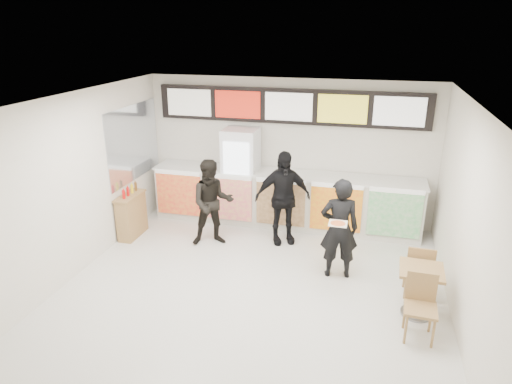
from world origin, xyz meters
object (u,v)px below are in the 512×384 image
(customer_left, at_px, (212,203))
(customer_mid, at_px, (283,198))
(condiment_ledge, at_px, (132,215))
(service_counter, at_px, (284,199))
(drinks_fridge, at_px, (241,176))
(customer_main, at_px, (339,229))
(cafe_table, at_px, (420,283))

(customer_left, xyz_separation_m, customer_mid, (1.26, 0.41, 0.07))
(customer_left, height_order, condiment_ledge, customer_left)
(service_counter, relative_size, condiment_ledge, 5.36)
(drinks_fridge, distance_m, customer_mid, 1.33)
(customer_main, height_order, cafe_table, customer_main)
(customer_main, bearing_deg, condiment_ledge, -18.24)
(customer_main, relative_size, cafe_table, 1.11)
(service_counter, bearing_deg, condiment_ledge, -155.54)
(service_counter, xyz_separation_m, customer_main, (1.27, -1.82, 0.29))
(customer_mid, height_order, cafe_table, customer_mid)
(customer_mid, bearing_deg, drinks_fridge, 117.32)
(customer_mid, height_order, condiment_ledge, customer_mid)
(service_counter, xyz_separation_m, customer_left, (-1.14, -1.20, 0.27))
(customer_mid, relative_size, cafe_table, 1.18)
(customer_mid, xyz_separation_m, condiment_ledge, (-2.94, -0.49, -0.47))
(service_counter, distance_m, customer_left, 1.68)
(cafe_table, bearing_deg, customer_left, 160.82)
(service_counter, distance_m, customer_mid, 0.87)
(service_counter, xyz_separation_m, condiment_ledge, (-2.82, -1.28, -0.13))
(service_counter, xyz_separation_m, cafe_table, (2.50, -2.65, -0.05))
(drinks_fridge, height_order, customer_left, drinks_fridge)
(cafe_table, bearing_deg, condiment_ledge, 168.07)
(customer_mid, xyz_separation_m, cafe_table, (2.38, -1.86, -0.39))
(drinks_fridge, bearing_deg, condiment_ledge, -145.42)
(drinks_fridge, xyz_separation_m, condiment_ledge, (-1.89, -1.30, -0.56))
(service_counter, distance_m, customer_main, 2.24)
(service_counter, relative_size, customer_main, 3.23)
(drinks_fridge, distance_m, cafe_table, 4.38)
(service_counter, relative_size, customer_left, 3.32)
(service_counter, relative_size, drinks_fridge, 2.78)
(customer_main, bearing_deg, customer_left, -25.09)
(customer_left, distance_m, customer_mid, 1.33)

